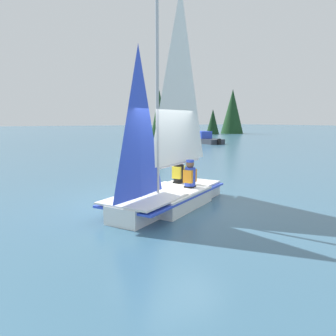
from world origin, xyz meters
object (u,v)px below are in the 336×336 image
sailboat_main (169,174)px  sailor_helm (190,179)px  motorboat_distant (204,139)px  sailor_crew (179,175)px

sailboat_main → sailor_helm: 0.74m
sailor_helm → motorboat_distant: 23.74m
sailor_helm → motorboat_distant: (14.92, 18.47, -0.23)m
sailboat_main → sailor_crew: bearing=-164.7°
sailor_crew → motorboat_distant: 23.15m
sailboat_main → sailor_helm: (0.70, 0.05, -0.23)m
sailboat_main → sailor_helm: sailboat_main is taller
sailboat_main → motorboat_distant: bearing=-158.0°
sailboat_main → motorboat_distant: (15.62, 18.52, -0.45)m
sailor_crew → motorboat_distant: size_ratio=0.24×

